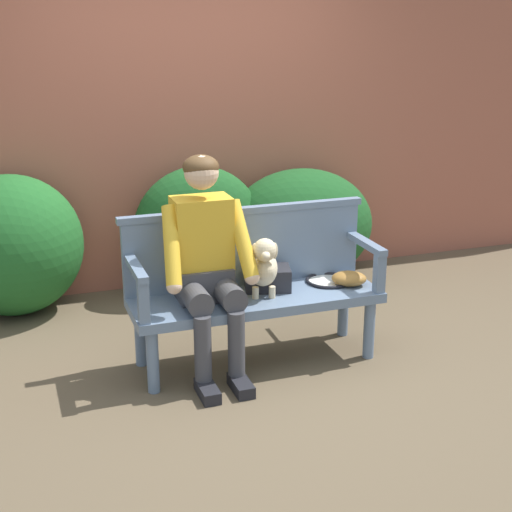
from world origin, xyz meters
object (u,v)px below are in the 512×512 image
baseball_glove (349,278)px  sports_bag (267,278)px  dog_on_bench (263,265)px  garden_bench (256,304)px  person_seated (206,258)px  tennis_racket (326,279)px

baseball_glove → sports_bag: (-0.51, 0.11, 0.03)m
baseball_glove → dog_on_bench: bearing=-158.3°
dog_on_bench → baseball_glove: 0.59m
garden_bench → baseball_glove: bearing=-2.9°
garden_bench → baseball_glove: 0.62m
person_seated → garden_bench: bearing=2.0°
garden_bench → person_seated: person_seated is taller
baseball_glove → tennis_racket: bearing=149.8°
person_seated → baseball_glove: size_ratio=5.96×
garden_bench → tennis_racket: (0.51, 0.10, 0.07)m
garden_bench → tennis_racket: size_ratio=2.72×
person_seated → tennis_racket: (0.83, 0.11, -0.26)m
dog_on_bench → tennis_racket: size_ratio=0.68×
person_seated → baseball_glove: person_seated is taller
garden_bench → dog_on_bench: 0.26m
tennis_racket → baseball_glove: 0.16m
person_seated → baseball_glove: 0.95m
baseball_glove → sports_bag: size_ratio=0.79×
baseball_glove → sports_bag: sports_bag is taller
dog_on_bench → baseball_glove: size_ratio=1.76×
garden_bench → tennis_racket: 0.53m
person_seated → sports_bag: 0.47m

